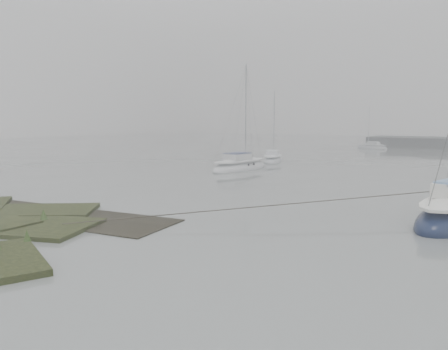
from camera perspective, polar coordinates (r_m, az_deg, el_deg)
ground at (r=38.73m, az=13.91°, el=1.29°), size 160.00×160.00×0.00m
sailboat_white at (r=33.68m, az=2.02°, el=1.11°), size 2.76×6.37×8.71m
sailboat_far_a at (r=40.57m, az=6.37°, el=2.02°), size 3.15×5.24×7.02m
sailboat_far_c at (r=62.65m, az=18.76°, el=3.46°), size 4.61×2.63×6.18m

